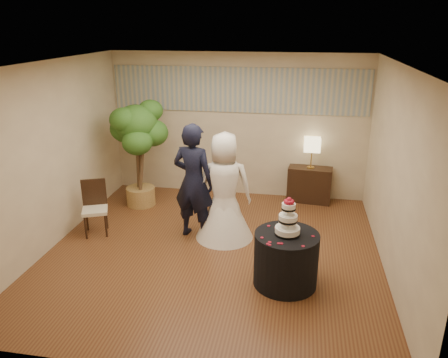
% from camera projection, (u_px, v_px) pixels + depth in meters
% --- Properties ---
extents(floor, '(5.00, 5.00, 0.00)m').
position_uv_depth(floor, '(213.00, 252.00, 6.69)').
color(floor, brown).
rests_on(floor, ground).
extents(ceiling, '(5.00, 5.00, 0.00)m').
position_uv_depth(ceiling, '(211.00, 64.00, 5.74)').
color(ceiling, white).
rests_on(ceiling, wall_back).
extents(wall_back, '(5.00, 0.06, 2.80)m').
position_uv_depth(wall_back, '(238.00, 126.00, 8.53)').
color(wall_back, beige).
rests_on(wall_back, ground).
extents(wall_front, '(5.00, 0.06, 2.80)m').
position_uv_depth(wall_front, '(157.00, 250.00, 3.90)').
color(wall_front, beige).
rests_on(wall_front, ground).
extents(wall_left, '(0.06, 5.00, 2.80)m').
position_uv_depth(wall_left, '(51.00, 156.00, 6.63)').
color(wall_left, beige).
rests_on(wall_left, ground).
extents(wall_right, '(0.06, 5.00, 2.80)m').
position_uv_depth(wall_right, '(396.00, 175.00, 5.81)').
color(wall_right, beige).
rests_on(wall_right, ground).
extents(mural_border, '(4.90, 0.02, 0.85)m').
position_uv_depth(mural_border, '(238.00, 90.00, 8.27)').
color(mural_border, '#9B9F92').
rests_on(mural_border, wall_back).
extents(groom, '(0.77, 0.60, 1.89)m').
position_uv_depth(groom, '(194.00, 182.00, 6.89)').
color(groom, black).
rests_on(groom, floor).
extents(bride, '(1.05, 1.05, 1.75)m').
position_uv_depth(bride, '(224.00, 187.00, 6.86)').
color(bride, white).
rests_on(bride, floor).
extents(cake_table, '(1.03, 1.03, 0.73)m').
position_uv_depth(cake_table, '(286.00, 259.00, 5.76)').
color(cake_table, black).
rests_on(cake_table, floor).
extents(wedding_cake, '(0.33, 0.33, 0.52)m').
position_uv_depth(wedding_cake, '(288.00, 216.00, 5.55)').
color(wedding_cake, white).
rests_on(wedding_cake, cake_table).
extents(console, '(0.86, 0.44, 0.69)m').
position_uv_depth(console, '(309.00, 185.00, 8.47)').
color(console, black).
rests_on(console, floor).
extents(table_lamp, '(0.30, 0.30, 0.58)m').
position_uv_depth(table_lamp, '(312.00, 153.00, 8.25)').
color(table_lamp, '#D0BE89').
rests_on(table_lamp, console).
extents(ficus_tree, '(1.35, 1.35, 2.03)m').
position_uv_depth(ficus_tree, '(138.00, 154.00, 8.07)').
color(ficus_tree, '#30611E').
rests_on(ficus_tree, floor).
extents(side_chair, '(0.55, 0.56, 0.90)m').
position_uv_depth(side_chair, '(95.00, 209.00, 7.12)').
color(side_chair, black).
rests_on(side_chair, floor).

